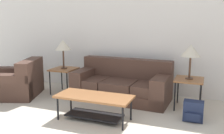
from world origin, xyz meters
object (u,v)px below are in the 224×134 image
at_px(side_table_right, 189,82).
at_px(backpack, 193,111).
at_px(side_table_left, 64,71).
at_px(table_lamp_left, 63,45).
at_px(table_lamp_right, 191,51).
at_px(couch, 122,85).
at_px(armchair, 16,83).
at_px(coffee_table, 94,102).

distance_m(side_table_right, backpack, 0.70).
xyz_separation_m(side_table_left, table_lamp_left, (-0.00, -0.00, 0.57)).
height_order(side_table_left, table_lamp_right, table_lamp_right).
bearing_deg(backpack, couch, 155.12).
xyz_separation_m(armchair, side_table_left, (0.88, 0.55, 0.23)).
height_order(coffee_table, backpack, coffee_table).
xyz_separation_m(armchair, side_table_right, (3.57, 0.55, 0.23)).
xyz_separation_m(armchair, table_lamp_left, (0.88, 0.55, 0.81)).
bearing_deg(couch, side_table_left, -176.24).
xyz_separation_m(table_lamp_right, backpack, (0.13, -0.60, -0.92)).
bearing_deg(table_lamp_left, backpack, -11.92).
xyz_separation_m(armchair, backpack, (3.71, -0.05, -0.12)).
bearing_deg(backpack, armchair, 179.26).
distance_m(table_lamp_right, backpack, 1.11).
height_order(table_lamp_right, backpack, table_lamp_right).
bearing_deg(side_table_left, side_table_right, 0.00).
relative_size(armchair, table_lamp_right, 2.02).
bearing_deg(backpack, side_table_left, 168.08).
bearing_deg(couch, coffee_table, -92.89).
bearing_deg(table_lamp_left, couch, 3.76).
bearing_deg(armchair, table_lamp_right, 8.73).
distance_m(side_table_right, table_lamp_left, 2.76).
bearing_deg(coffee_table, table_lamp_right, 39.14).
distance_m(table_lamp_left, backpack, 3.03).
xyz_separation_m(couch, backpack, (1.48, -0.69, -0.13)).
height_order(couch, table_lamp_right, table_lamp_right).
relative_size(coffee_table, table_lamp_left, 1.98).
height_order(side_table_left, backpack, side_table_left).
relative_size(side_table_left, table_lamp_left, 0.89).
bearing_deg(side_table_left, couch, 3.76).
relative_size(couch, table_lamp_left, 3.16).
bearing_deg(table_lamp_right, table_lamp_left, 180.00).
bearing_deg(coffee_table, side_table_right, 39.14).
relative_size(side_table_left, side_table_right, 1.00).
bearing_deg(table_lamp_right, side_table_right, 90.00).
xyz_separation_m(couch, side_table_right, (1.35, -0.09, 0.22)).
bearing_deg(armchair, table_lamp_left, 31.97).
xyz_separation_m(coffee_table, backpack, (1.54, 0.55, -0.15)).
bearing_deg(side_table_right, table_lamp_left, -180.00).
bearing_deg(coffee_table, armchair, 164.60).
bearing_deg(side_table_left, coffee_table, -41.67).
relative_size(coffee_table, backpack, 3.71).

